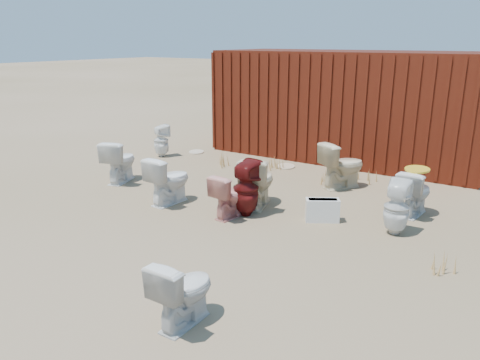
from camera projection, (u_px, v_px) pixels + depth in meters
The scene contains 22 objects.
ground at pixel (218, 225), 6.94m from camera, with size 100.00×100.00×0.00m, color brown.
shipping_container at pixel (350, 105), 10.75m from camera, with size 6.00×2.40×2.40m, color #4D130C.
toilet_front_a at pixel (120, 161), 8.96m from camera, with size 0.46×0.80×0.82m, color white.
toilet_front_pink at pixel (231, 195), 7.18m from camera, with size 0.38×0.67×0.69m, color tan.
toilet_front_c at pixel (169, 180), 7.77m from camera, with size 0.45×0.79×0.81m, color white.
toilet_front_maroon at pixel (246, 189), 7.20m from camera, with size 0.40×0.40×0.88m, color #5A100F.
toilet_front_e at pixel (183, 291), 4.45m from camera, with size 0.39×0.68×0.70m, color silver.
toilet_back_a at pixel (161, 141), 10.90m from camera, with size 0.34×0.35×0.75m, color white.
toilet_back_beige_left at pixel (258, 181), 7.63m from camera, with size 0.47×0.83×0.85m, color beige.
toilet_back_beige_right at pixel (342, 165), 8.59m from camera, with size 0.48×0.84×0.85m, color beige.
toilet_back_yellowlid at pixel (415, 193), 7.26m from camera, with size 0.41×0.71×0.73m, color silver.
toilet_back_e at pixel (397, 207), 6.53m from camera, with size 0.35×0.36×0.79m, color white.
yellow_lid at pixel (417, 169), 7.15m from camera, with size 0.37×0.46×0.03m, color gold.
loose_tank at pixel (322, 210), 7.05m from camera, with size 0.50×0.20×0.35m, color silver.
loose_lid_near at pixel (286, 166), 10.11m from camera, with size 0.38×0.49×0.02m, color #C5AE8F.
loose_lid_far at pixel (196, 152), 11.41m from camera, with size 0.36×0.47×0.02m, color #CBB293.
weed_clump_a at pixel (225, 160), 10.11m from camera, with size 0.36×0.36×0.29m, color #AC8244.
weed_clump_b at pixel (329, 178), 8.86m from camera, with size 0.32×0.32×0.24m, color #AC8244.
weed_clump_c at pixel (408, 186), 8.33m from camera, with size 0.36×0.36×0.28m, color #AC8244.
weed_clump_d at pixel (275, 163), 9.89m from camera, with size 0.30×0.30×0.27m, color #AC8244.
weed_clump_e at pixel (366, 175), 9.03m from camera, with size 0.34×0.34×0.26m, color #AC8244.
weed_clump_f at pixel (442, 265), 5.44m from camera, with size 0.28×0.28×0.25m, color #AC8244.
Camera 1 is at (3.81, -5.21, 2.64)m, focal length 35.00 mm.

